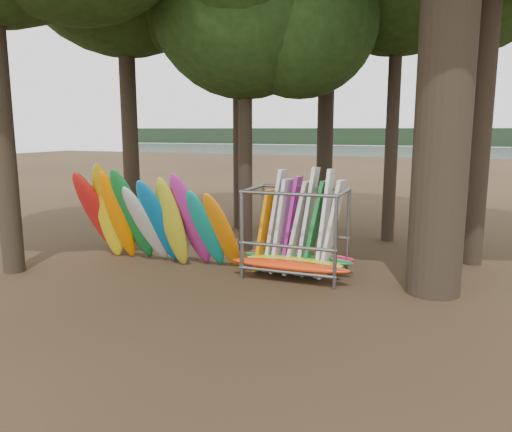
% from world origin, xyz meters
% --- Properties ---
extents(ground, '(120.00, 120.00, 0.00)m').
position_xyz_m(ground, '(0.00, 0.00, 0.00)').
color(ground, '#47331E').
rests_on(ground, ground).
extents(lake, '(160.00, 160.00, 0.00)m').
position_xyz_m(lake, '(0.00, 60.00, 0.00)').
color(lake, gray).
rests_on(lake, ground).
extents(far_shore, '(160.00, 4.00, 4.00)m').
position_xyz_m(far_shore, '(0.00, 110.00, 2.00)').
color(far_shore, black).
rests_on(far_shore, ground).
extents(oak_5, '(6.46, 6.46, 10.28)m').
position_xyz_m(oak_5, '(-1.66, 3.08, 7.44)').
color(oak_5, black).
rests_on(oak_5, ground).
extents(kayak_row, '(4.93, 2.24, 2.98)m').
position_xyz_m(kayak_row, '(-3.42, 0.45, 1.28)').
color(kayak_row, red).
rests_on(kayak_row, ground).
extents(storage_rack, '(3.10, 1.63, 2.85)m').
position_xyz_m(storage_rack, '(0.68, 0.91, 1.07)').
color(storage_rack, slate).
rests_on(storage_rack, ground).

